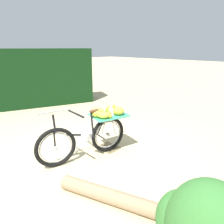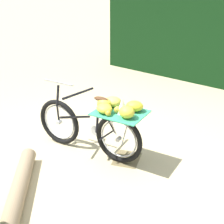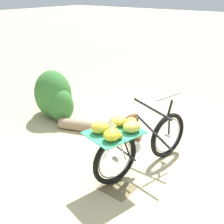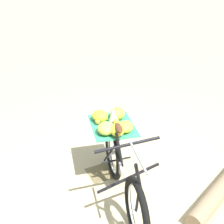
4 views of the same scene
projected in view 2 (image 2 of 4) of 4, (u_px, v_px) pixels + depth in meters
The scene contains 5 objects.
ground_plane at pixel (94, 152), 5.00m from camera, with size 60.00×60.00×0.00m, color #C6B284.
foliage_hedge at pixel (187, 35), 7.98m from camera, with size 4.01×0.90×1.98m, color black.
bicycle at pixel (97, 122), 4.72m from camera, with size 0.86×1.80×1.03m.
fallen_log at pixel (19, 189), 4.05m from camera, with size 0.20×0.20×1.57m, color #937A5B.
leaf_litter_patch at pixel (127, 159), 4.84m from camera, with size 0.44×0.36×0.01m, color olive.
Camera 2 is at (4.03, 1.51, 2.64)m, focal length 53.36 mm.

